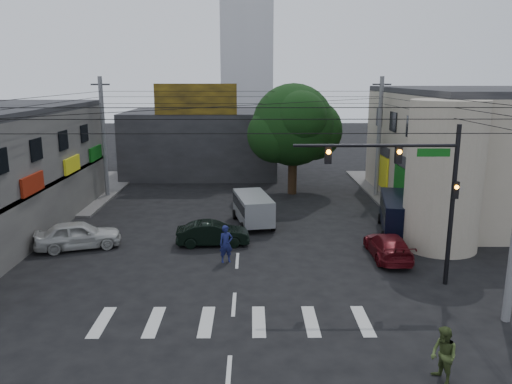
{
  "coord_description": "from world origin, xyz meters",
  "views": [
    {
      "loc": [
        0.73,
        -21.98,
        9.13
      ],
      "look_at": [
        0.98,
        4.0,
        3.14
      ],
      "focal_mm": 35.0,
      "sensor_mm": 36.0,
      "label": 1
    }
  ],
  "objects_px": {
    "traffic_gantry": "(416,179)",
    "white_compact": "(78,235)",
    "utility_pole_far_left": "(104,138)",
    "street_tree": "(293,125)",
    "maroon_sedan": "(388,246)",
    "navy_van": "(400,215)",
    "pedestrian_olive": "(444,355)",
    "silver_minivan": "(253,210)",
    "traffic_officer": "(226,244)",
    "utility_pole_far_right": "(379,138)",
    "dark_sedan": "(213,233)"
  },
  "relations": [
    {
      "from": "maroon_sedan",
      "to": "navy_van",
      "type": "bearing_deg",
      "value": -113.59
    },
    {
      "from": "maroon_sedan",
      "to": "pedestrian_olive",
      "type": "distance_m",
      "value": 10.87
    },
    {
      "from": "white_compact",
      "to": "traffic_officer",
      "type": "xyz_separation_m",
      "value": [
        8.15,
        -2.16,
        0.19
      ]
    },
    {
      "from": "traffic_officer",
      "to": "utility_pole_far_left",
      "type": "bearing_deg",
      "value": 106.78
    },
    {
      "from": "pedestrian_olive",
      "to": "silver_minivan",
      "type": "bearing_deg",
      "value": -178.05
    },
    {
      "from": "navy_van",
      "to": "pedestrian_olive",
      "type": "xyz_separation_m",
      "value": [
        -3.04,
        -14.99,
        -0.19
      ]
    },
    {
      "from": "silver_minivan",
      "to": "pedestrian_olive",
      "type": "relative_size",
      "value": 2.61
    },
    {
      "from": "utility_pole_far_left",
      "to": "pedestrian_olive",
      "type": "xyz_separation_m",
      "value": [
        17.05,
        -24.43,
        -3.7
      ]
    },
    {
      "from": "traffic_gantry",
      "to": "traffic_officer",
      "type": "bearing_deg",
      "value": 161.24
    },
    {
      "from": "white_compact",
      "to": "utility_pole_far_left",
      "type": "bearing_deg",
      "value": -9.35
    },
    {
      "from": "street_tree",
      "to": "white_compact",
      "type": "bearing_deg",
      "value": -134.34
    },
    {
      "from": "traffic_gantry",
      "to": "white_compact",
      "type": "bearing_deg",
      "value": 163.16
    },
    {
      "from": "traffic_gantry",
      "to": "maroon_sedan",
      "type": "height_order",
      "value": "traffic_gantry"
    },
    {
      "from": "street_tree",
      "to": "navy_van",
      "type": "bearing_deg",
      "value": -61.84
    },
    {
      "from": "street_tree",
      "to": "maroon_sedan",
      "type": "relative_size",
      "value": 1.98
    },
    {
      "from": "utility_pole_far_left",
      "to": "white_compact",
      "type": "height_order",
      "value": "utility_pole_far_left"
    },
    {
      "from": "utility_pole_far_right",
      "to": "maroon_sedan",
      "type": "height_order",
      "value": "utility_pole_far_right"
    },
    {
      "from": "maroon_sedan",
      "to": "navy_van",
      "type": "xyz_separation_m",
      "value": [
        1.82,
        4.18,
        0.45
      ]
    },
    {
      "from": "traffic_officer",
      "to": "navy_van",
      "type": "bearing_deg",
      "value": 6.59
    },
    {
      "from": "pedestrian_olive",
      "to": "dark_sedan",
      "type": "bearing_deg",
      "value": -165.19
    },
    {
      "from": "navy_van",
      "to": "white_compact",
      "type": "bearing_deg",
      "value": 109.32
    },
    {
      "from": "utility_pole_far_left",
      "to": "dark_sedan",
      "type": "distance_m",
      "value": 15.18
    },
    {
      "from": "utility_pole_far_right",
      "to": "maroon_sedan",
      "type": "relative_size",
      "value": 2.09
    },
    {
      "from": "traffic_gantry",
      "to": "navy_van",
      "type": "bearing_deg",
      "value": 76.82
    },
    {
      "from": "white_compact",
      "to": "pedestrian_olive",
      "type": "distance_m",
      "value": 19.68
    },
    {
      "from": "traffic_gantry",
      "to": "navy_van",
      "type": "distance_m",
      "value": 8.61
    },
    {
      "from": "traffic_gantry",
      "to": "maroon_sedan",
      "type": "xyz_separation_m",
      "value": [
        -0.06,
        3.37,
        -4.19
      ]
    },
    {
      "from": "silver_minivan",
      "to": "traffic_officer",
      "type": "xyz_separation_m",
      "value": [
        -1.38,
        -6.53,
        -0.0
      ]
    },
    {
      "from": "traffic_gantry",
      "to": "pedestrian_olive",
      "type": "height_order",
      "value": "traffic_gantry"
    },
    {
      "from": "utility_pole_far_right",
      "to": "silver_minivan",
      "type": "height_order",
      "value": "utility_pole_far_right"
    },
    {
      "from": "street_tree",
      "to": "white_compact",
      "type": "distance_m",
      "value": 18.78
    },
    {
      "from": "utility_pole_far_left",
      "to": "pedestrian_olive",
      "type": "distance_m",
      "value": 30.03
    },
    {
      "from": "utility_pole_far_right",
      "to": "pedestrian_olive",
      "type": "bearing_deg",
      "value": -99.18
    },
    {
      "from": "utility_pole_far_right",
      "to": "white_compact",
      "type": "xyz_separation_m",
      "value": [
        -19.21,
        -12.0,
        -3.84
      ]
    },
    {
      "from": "utility_pole_far_right",
      "to": "navy_van",
      "type": "xyz_separation_m",
      "value": [
        -0.91,
        -9.45,
        -3.51
      ]
    },
    {
      "from": "maroon_sedan",
      "to": "utility_pole_far_left",
      "type": "bearing_deg",
      "value": -36.77
    },
    {
      "from": "silver_minivan",
      "to": "pedestrian_olive",
      "type": "xyz_separation_m",
      "value": [
        5.72,
        -16.8,
        -0.05
      ]
    },
    {
      "from": "utility_pole_far_left",
      "to": "street_tree",
      "type": "bearing_deg",
      "value": 3.95
    },
    {
      "from": "maroon_sedan",
      "to": "silver_minivan",
      "type": "distance_m",
      "value": 9.18
    },
    {
      "from": "traffic_gantry",
      "to": "street_tree",
      "type": "bearing_deg",
      "value": 101.99
    },
    {
      "from": "silver_minivan",
      "to": "utility_pole_far_right",
      "type": "bearing_deg",
      "value": -62.7
    },
    {
      "from": "silver_minivan",
      "to": "navy_van",
      "type": "relative_size",
      "value": 0.82
    },
    {
      "from": "traffic_officer",
      "to": "maroon_sedan",
      "type": "bearing_deg",
      "value": -14.7
    },
    {
      "from": "utility_pole_far_right",
      "to": "navy_van",
      "type": "relative_size",
      "value": 1.59
    },
    {
      "from": "navy_van",
      "to": "utility_pole_far_right",
      "type": "bearing_deg",
      "value": 5.91
    },
    {
      "from": "silver_minivan",
      "to": "navy_van",
      "type": "height_order",
      "value": "navy_van"
    },
    {
      "from": "maroon_sedan",
      "to": "navy_van",
      "type": "relative_size",
      "value": 0.76
    },
    {
      "from": "street_tree",
      "to": "pedestrian_olive",
      "type": "height_order",
      "value": "street_tree"
    },
    {
      "from": "street_tree",
      "to": "utility_pole_far_left",
      "type": "relative_size",
      "value": 0.95
    },
    {
      "from": "navy_van",
      "to": "dark_sedan",
      "type": "bearing_deg",
      "value": 111.98
    }
  ]
}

